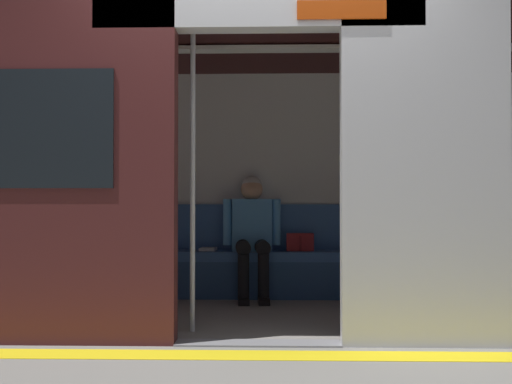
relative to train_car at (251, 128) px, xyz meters
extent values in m
plane|color=gray|center=(-0.08, 1.09, -1.52)|extent=(60.00, 60.00, 0.00)
cube|color=yellow|center=(-0.08, 1.39, -1.52)|extent=(8.00, 0.24, 0.01)
cube|color=silver|center=(-1.14, 1.11, -0.41)|extent=(1.06, 0.12, 2.22)
cube|color=black|center=(-1.14, 1.12, -0.15)|extent=(0.58, 0.02, 0.55)
cube|color=black|center=(1.38, 1.18, -0.15)|extent=(1.10, 0.02, 0.76)
cube|color=silver|center=(-0.08, 1.09, 0.59)|extent=(2.11, 0.16, 0.20)
cube|color=#BF3F0C|center=(-0.61, 1.18, 0.59)|extent=(0.56, 0.02, 0.12)
cube|color=#351515|center=(-0.08, -0.07, 0.75)|extent=(6.40, 2.47, 0.12)
cube|color=gray|center=(-0.08, -0.07, -1.52)|extent=(6.08, 2.31, 0.01)
cube|color=silver|center=(-0.08, -1.22, -0.41)|extent=(6.08, 0.10, 2.22)
cube|color=#38609E|center=(-0.08, -1.16, -0.85)|extent=(3.52, 0.06, 0.45)
cube|color=white|center=(-0.08, -0.07, 0.66)|extent=(4.48, 0.16, 0.03)
cube|color=gray|center=(-0.08, 1.09, -1.52)|extent=(1.06, 0.19, 0.01)
cube|color=#38609E|center=(-0.08, -0.94, -1.12)|extent=(2.57, 0.44, 0.09)
cube|color=navy|center=(-0.08, -0.74, -1.34)|extent=(2.57, 0.04, 0.36)
cube|color=#4C8CC6|center=(0.03, -0.92, -0.83)|extent=(0.40, 0.25, 0.50)
sphere|color=tan|center=(0.03, -0.92, -0.48)|extent=(0.21, 0.21, 0.21)
sphere|color=#B2ADA8|center=(0.03, -0.93, -0.45)|extent=(0.19, 0.19, 0.19)
cylinder|color=#4C8CC6|center=(-0.21, -0.91, -0.80)|extent=(0.08, 0.08, 0.44)
cylinder|color=#4C8CC6|center=(0.26, -0.87, -0.80)|extent=(0.08, 0.08, 0.44)
cylinder|color=black|center=(-0.08, -0.73, -1.03)|extent=(0.17, 0.41, 0.14)
cylinder|color=black|center=(0.10, -0.72, -1.03)|extent=(0.17, 0.41, 0.14)
cylinder|color=black|center=(-0.09, -0.53, -1.28)|extent=(0.10, 0.10, 0.41)
cylinder|color=black|center=(0.09, -0.52, -1.28)|extent=(0.10, 0.10, 0.41)
cube|color=black|center=(-0.09, -0.48, -1.49)|extent=(0.12, 0.23, 0.06)
cube|color=black|center=(0.09, -0.47, -1.49)|extent=(0.12, 0.23, 0.06)
cube|color=maroon|center=(-0.44, -0.93, -0.99)|extent=(0.26, 0.14, 0.17)
cube|color=maroon|center=(-0.44, -0.86, -1.00)|extent=(0.02, 0.01, 0.14)
cube|color=silver|center=(0.46, -0.95, -1.06)|extent=(0.16, 0.23, 0.03)
cylinder|color=silver|center=(0.39, 0.73, -0.42)|extent=(0.04, 0.04, 2.20)
camera|label=1|loc=(-0.18, 5.06, -0.63)|focal=43.50mm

